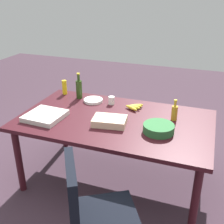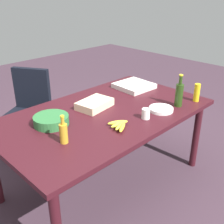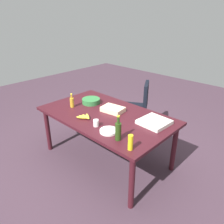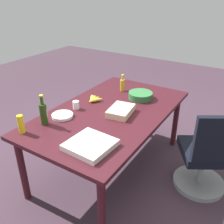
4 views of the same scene
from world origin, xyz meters
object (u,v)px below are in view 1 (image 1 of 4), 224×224
object	(u,v)px
salad_bowl	(159,128)
mustard_bottle	(65,87)
paper_cup	(112,100)
wine_bottle	(79,89)
dressing_bottle	(174,112)
banana_bunch	(134,107)
conference_table	(115,125)
sheet_cake	(110,121)
pizza_box	(45,116)
paper_plate_stack	(93,100)

from	to	relation	value
salad_bowl	mustard_bottle	world-z (taller)	mustard_bottle
salad_bowl	paper_cup	world-z (taller)	paper_cup
paper_cup	wine_bottle	bearing A→B (deg)	173.79
salad_bowl	dressing_bottle	world-z (taller)	dressing_bottle
banana_bunch	paper_cup	bearing A→B (deg)	171.12
conference_table	mustard_bottle	size ratio (longest dim) A/B	10.97
sheet_cake	paper_cup	bearing A→B (deg)	107.93
conference_table	dressing_bottle	size ratio (longest dim) A/B	8.92
sheet_cake	dressing_bottle	distance (m)	0.65
conference_table	salad_bowl	xyz separation A→B (m)	(0.47, -0.13, 0.11)
salad_bowl	wine_bottle	xyz separation A→B (m)	(-1.06, 0.52, 0.08)
banana_bunch	dressing_bottle	distance (m)	0.48
salad_bowl	pizza_box	bearing A→B (deg)	-175.00
sheet_cake	wine_bottle	xyz separation A→B (m)	(-0.58, 0.53, 0.08)
pizza_box	mustard_bottle	size ratio (longest dim) A/B	2.04
sheet_cake	conference_table	bearing A→B (deg)	87.50
pizza_box	paper_cup	bearing A→B (deg)	51.46
sheet_cake	paper_cup	xyz separation A→B (m)	(-0.16, 0.48, 0.01)
paper_plate_stack	paper_cup	distance (m)	0.23
banana_bunch	paper_cup	xyz separation A→B (m)	(-0.27, 0.04, 0.02)
wine_bottle	mustard_bottle	size ratio (longest dim) A/B	1.74
paper_cup	pizza_box	bearing A→B (deg)	-131.54
mustard_bottle	paper_cup	bearing A→B (deg)	-8.98
wine_bottle	dressing_bottle	distance (m)	1.18
salad_bowl	mustard_bottle	xyz separation A→B (m)	(-1.29, 0.58, 0.05)
conference_table	dressing_bottle	bearing A→B (deg)	17.33
paper_plate_stack	paper_cup	size ratio (longest dim) A/B	2.44
sheet_cake	mustard_bottle	bearing A→B (deg)	144.20
conference_table	paper_cup	xyz separation A→B (m)	(-0.16, 0.35, 0.12)
salad_bowl	paper_plate_stack	world-z (taller)	salad_bowl
conference_table	sheet_cake	size ratio (longest dim) A/B	6.06
salad_bowl	banana_bunch	bearing A→B (deg)	129.80
pizza_box	paper_plate_stack	size ratio (longest dim) A/B	1.64
conference_table	salad_bowl	size ratio (longest dim) A/B	6.75
paper_plate_stack	paper_cup	bearing A→B (deg)	0.57
wine_bottle	mustard_bottle	xyz separation A→B (m)	(-0.23, 0.06, -0.03)
dressing_bottle	banana_bunch	bearing A→B (deg)	164.54
mustard_bottle	pizza_box	bearing A→B (deg)	-77.89
paper_cup	mustard_bottle	bearing A→B (deg)	171.02
banana_bunch	wine_bottle	size ratio (longest dim) A/B	0.63
salad_bowl	mustard_bottle	size ratio (longest dim) A/B	1.62
pizza_box	paper_cup	world-z (taller)	paper_cup
dressing_bottle	mustard_bottle	distance (m)	1.41
banana_bunch	pizza_box	xyz separation A→B (m)	(-0.78, -0.53, 0.00)
sheet_cake	pizza_box	xyz separation A→B (m)	(-0.66, -0.09, -0.01)
banana_bunch	pizza_box	distance (m)	0.95
sheet_cake	wine_bottle	size ratio (longest dim) A/B	1.04
paper_plate_stack	wine_bottle	size ratio (longest dim) A/B	0.71
wine_bottle	pizza_box	bearing A→B (deg)	-97.55
salad_bowl	paper_plate_stack	xyz separation A→B (m)	(-0.86, 0.47, -0.02)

